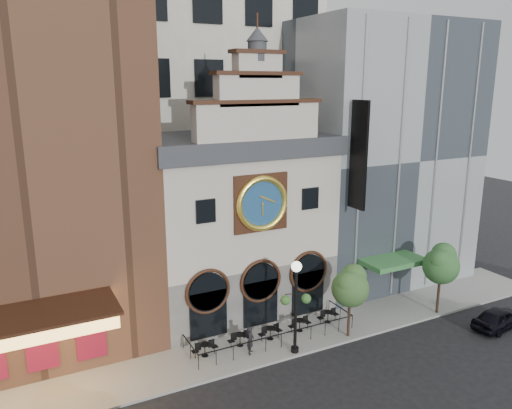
{
  "coord_description": "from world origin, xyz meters",
  "views": [
    {
      "loc": [
        -13.72,
        -22.31,
        15.7
      ],
      "look_at": [
        0.74,
        6.0,
        7.91
      ],
      "focal_mm": 35.0,
      "sensor_mm": 36.0,
      "label": 1
    }
  ],
  "objects": [
    {
      "name": "tree_right",
      "position": [
        12.06,
        0.43,
        3.75
      ],
      "size": [
        2.55,
        2.45,
        4.91
      ],
      "color": "#382619",
      "rests_on": "sidewalk"
    },
    {
      "name": "pedestrian",
      "position": [
        -1.93,
        1.48,
        0.99
      ],
      "size": [
        0.7,
        0.73,
        1.68
      ],
      "primitive_type": "imported",
      "rotation": [
        0.0,
        0.0,
        0.88
      ],
      "color": "black",
      "rests_on": "sidewalk"
    },
    {
      "name": "bistro_0",
      "position": [
        -4.46,
        2.4,
        0.61
      ],
      "size": [
        1.58,
        0.68,
        0.9
      ],
      "color": "black",
      "rests_on": "sidewalk"
    },
    {
      "name": "bistro_3",
      "position": [
        2.09,
        2.46,
        0.61
      ],
      "size": [
        1.58,
        0.68,
        0.9
      ],
      "color": "black",
      "rests_on": "sidewalk"
    },
    {
      "name": "theater_building",
      "position": [
        -13.0,
        9.96,
        12.6
      ],
      "size": [
        14.0,
        15.6,
        25.0
      ],
      "color": "brown",
      "rests_on": "ground"
    },
    {
      "name": "bistro_4",
      "position": [
        4.39,
        2.62,
        0.61
      ],
      "size": [
        1.58,
        0.68,
        0.9
      ],
      "color": "black",
      "rests_on": "sidewalk"
    },
    {
      "name": "car_right",
      "position": [
        14.09,
        -2.9,
        0.72
      ],
      "size": [
        4.35,
        2.11,
        1.43
      ],
      "primitive_type": "imported",
      "rotation": [
        0.0,
        0.0,
        1.67
      ],
      "color": "black",
      "rests_on": "ground"
    },
    {
      "name": "clock_building",
      "position": [
        0.0,
        7.82,
        6.69
      ],
      "size": [
        12.6,
        8.78,
        18.65
      ],
      "color": "#605E5B",
      "rests_on": "ground"
    },
    {
      "name": "sidewalk",
      "position": [
        0.0,
        2.5,
        0.07
      ],
      "size": [
        44.0,
        5.0,
        0.15
      ],
      "primitive_type": "cube",
      "color": "gray",
      "rests_on": "ground"
    },
    {
      "name": "cafe_railing",
      "position": [
        0.0,
        2.5,
        0.6
      ],
      "size": [
        10.6,
        2.6,
        0.9
      ],
      "primitive_type": null,
      "color": "black",
      "rests_on": "sidewalk"
    },
    {
      "name": "ground",
      "position": [
        0.0,
        0.0,
        0.0
      ],
      "size": [
        120.0,
        120.0,
        0.0
      ],
      "primitive_type": "plane",
      "color": "black",
      "rests_on": "ground"
    },
    {
      "name": "lamppost",
      "position": [
        0.47,
        0.4,
        3.67
      ],
      "size": [
        1.77,
        0.94,
        5.69
      ],
      "rotation": [
        0.0,
        0.0,
        -0.29
      ],
      "color": "black",
      "rests_on": "sidewalk"
    },
    {
      "name": "bistro_2",
      "position": [
        -0.11,
        2.4,
        0.61
      ],
      "size": [
        1.58,
        0.68,
        0.9
      ],
      "color": "black",
      "rests_on": "sidewalk"
    },
    {
      "name": "office_tower",
      "position": [
        0.0,
        20.0,
        20.0
      ],
      "size": [
        20.0,
        16.0,
        40.0
      ],
      "primitive_type": "cube",
      "color": "beige",
      "rests_on": "ground"
    },
    {
      "name": "bistro_1",
      "position": [
        -2.12,
        2.52,
        0.61
      ],
      "size": [
        1.58,
        0.68,
        0.9
      ],
      "color": "black",
      "rests_on": "sidewalk"
    },
    {
      "name": "retail_building",
      "position": [
        12.99,
        9.99,
        10.14
      ],
      "size": [
        14.0,
        14.4,
        20.0
      ],
      "color": "gray",
      "rests_on": "ground"
    },
    {
      "name": "tree_left",
      "position": [
        4.51,
        0.55,
        3.55
      ],
      "size": [
        2.4,
        2.32,
        4.63
      ],
      "color": "#382619",
      "rests_on": "sidewalk"
    }
  ]
}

